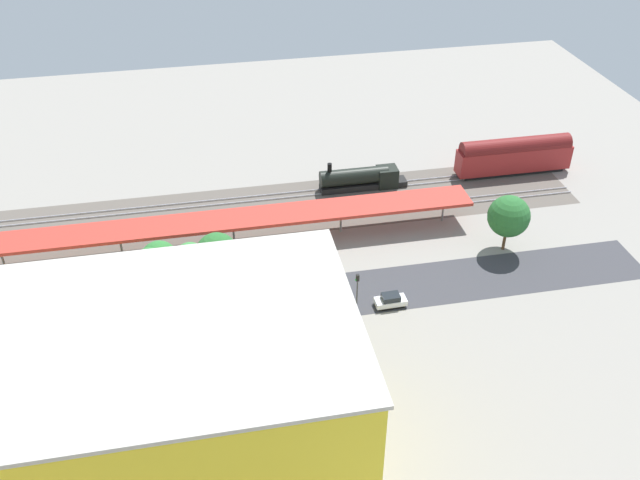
{
  "coord_description": "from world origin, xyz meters",
  "views": [
    {
      "loc": [
        6.32,
        70.78,
        57.51
      ],
      "look_at": [
        -7.58,
        1.85,
        8.42
      ],
      "focal_mm": 38.82,
      "sensor_mm": 36.0,
      "label": 1
    }
  ],
  "objects_px": {
    "parked_car_1": "(335,310)",
    "box_truck_1": "(190,335)",
    "parked_car_0": "(391,301)",
    "parked_car_4": "(131,334)",
    "passenger_coach": "(514,155)",
    "construction_building": "(132,416)",
    "platform_canopy_near": "(232,220)",
    "locomotive": "(363,179)",
    "box_truck_0": "(174,354)",
    "parked_car_2": "(266,314)",
    "street_tree_1": "(159,259)",
    "street_tree_3": "(509,216)",
    "street_tree_4": "(190,258)",
    "street_tree_2": "(217,254)",
    "street_tree_0": "(150,265)",
    "parked_car_3": "(204,327)",
    "traffic_light": "(357,289)"
  },
  "relations": [
    {
      "from": "parked_car_2",
      "to": "parked_car_3",
      "type": "height_order",
      "value": "parked_car_2"
    },
    {
      "from": "street_tree_3",
      "to": "street_tree_4",
      "type": "relative_size",
      "value": 1.31
    },
    {
      "from": "platform_canopy_near",
      "to": "construction_building",
      "type": "relative_size",
      "value": 1.75
    },
    {
      "from": "locomotive",
      "to": "box_truck_1",
      "type": "distance_m",
      "value": 43.07
    },
    {
      "from": "construction_building",
      "to": "street_tree_4",
      "type": "height_order",
      "value": "construction_building"
    },
    {
      "from": "passenger_coach",
      "to": "street_tree_0",
      "type": "distance_m",
      "value": 62.94
    },
    {
      "from": "parked_car_1",
      "to": "box_truck_1",
      "type": "bearing_deg",
      "value": 6.51
    },
    {
      "from": "parked_car_3",
      "to": "street_tree_3",
      "type": "bearing_deg",
      "value": -168.12
    },
    {
      "from": "street_tree_4",
      "to": "traffic_light",
      "type": "relative_size",
      "value": 1.01
    },
    {
      "from": "parked_car_0",
      "to": "street_tree_4",
      "type": "height_order",
      "value": "street_tree_4"
    },
    {
      "from": "parked_car_1",
      "to": "box_truck_0",
      "type": "bearing_deg",
      "value": 14.15
    },
    {
      "from": "locomotive",
      "to": "construction_building",
      "type": "xyz_separation_m",
      "value": [
        34.28,
        50.0,
        7.67
      ]
    },
    {
      "from": "construction_building",
      "to": "parked_car_1",
      "type": "bearing_deg",
      "value": -138.28
    },
    {
      "from": "parked_car_2",
      "to": "street_tree_3",
      "type": "bearing_deg",
      "value": -166.63
    },
    {
      "from": "locomotive",
      "to": "street_tree_1",
      "type": "bearing_deg",
      "value": 31.81
    },
    {
      "from": "box_truck_1",
      "to": "parked_car_3",
      "type": "bearing_deg",
      "value": -127.85
    },
    {
      "from": "street_tree_3",
      "to": "street_tree_4",
      "type": "bearing_deg",
      "value": -0.64
    },
    {
      "from": "locomotive",
      "to": "parked_car_2",
      "type": "distance_m",
      "value": 34.99
    },
    {
      "from": "parked_car_4",
      "to": "box_truck_0",
      "type": "xyz_separation_m",
      "value": [
        -5.04,
        5.52,
        1.01
      ]
    },
    {
      "from": "parked_car_0",
      "to": "locomotive",
      "type": "bearing_deg",
      "value": -97.47
    },
    {
      "from": "parked_car_2",
      "to": "street_tree_4",
      "type": "bearing_deg",
      "value": -45.99
    },
    {
      "from": "parked_car_0",
      "to": "parked_car_4",
      "type": "xyz_separation_m",
      "value": [
        32.25,
        -0.16,
        -0.01
      ]
    },
    {
      "from": "construction_building",
      "to": "street_tree_0",
      "type": "height_order",
      "value": "construction_building"
    },
    {
      "from": "construction_building",
      "to": "box_truck_1",
      "type": "xyz_separation_m",
      "value": [
        -5.15,
        -18.29,
        -7.68
      ]
    },
    {
      "from": "parked_car_0",
      "to": "parked_car_2",
      "type": "xyz_separation_m",
      "value": [
        15.92,
        -0.45,
        0.07
      ]
    },
    {
      "from": "parked_car_0",
      "to": "street_tree_4",
      "type": "xyz_separation_m",
      "value": [
        24.46,
        -9.29,
        3.66
      ]
    },
    {
      "from": "passenger_coach",
      "to": "construction_building",
      "type": "distance_m",
      "value": 78.45
    },
    {
      "from": "box_truck_1",
      "to": "street_tree_4",
      "type": "bearing_deg",
      "value": -94.07
    },
    {
      "from": "platform_canopy_near",
      "to": "box_truck_0",
      "type": "bearing_deg",
      "value": 68.78
    },
    {
      "from": "parked_car_0",
      "to": "street_tree_3",
      "type": "bearing_deg",
      "value": -155.41
    },
    {
      "from": "box_truck_0",
      "to": "street_tree_1",
      "type": "xyz_separation_m",
      "value": [
        1.13,
        -14.72,
        2.94
      ]
    },
    {
      "from": "platform_canopy_near",
      "to": "parked_car_4",
      "type": "distance_m",
      "value": 22.79
    },
    {
      "from": "street_tree_2",
      "to": "parked_car_2",
      "type": "bearing_deg",
      "value": 126.25
    },
    {
      "from": "box_truck_0",
      "to": "passenger_coach",
      "type": "bearing_deg",
      "value": -148.65
    },
    {
      "from": "construction_building",
      "to": "parked_car_0",
      "type": "bearing_deg",
      "value": -145.41
    },
    {
      "from": "street_tree_4",
      "to": "parked_car_1",
      "type": "bearing_deg",
      "value": 150.62
    },
    {
      "from": "parked_car_1",
      "to": "box_truck_1",
      "type": "height_order",
      "value": "box_truck_1"
    },
    {
      "from": "parked_car_2",
      "to": "street_tree_1",
      "type": "height_order",
      "value": "street_tree_1"
    },
    {
      "from": "construction_building",
      "to": "street_tree_2",
      "type": "relative_size",
      "value": 4.6
    },
    {
      "from": "platform_canopy_near",
      "to": "locomotive",
      "type": "xyz_separation_m",
      "value": [
        -22.06,
        -11.51,
        -2.27
      ]
    },
    {
      "from": "locomotive",
      "to": "street_tree_2",
      "type": "height_order",
      "value": "street_tree_2"
    },
    {
      "from": "street_tree_1",
      "to": "street_tree_4",
      "type": "relative_size",
      "value": 1.1
    },
    {
      "from": "parked_car_2",
      "to": "street_tree_0",
      "type": "distance_m",
      "value": 15.99
    },
    {
      "from": "parked_car_1",
      "to": "construction_building",
      "type": "height_order",
      "value": "construction_building"
    },
    {
      "from": "street_tree_1",
      "to": "street_tree_3",
      "type": "bearing_deg",
      "value": 179.34
    },
    {
      "from": "street_tree_2",
      "to": "street_tree_0",
      "type": "bearing_deg",
      "value": -2.92
    },
    {
      "from": "parked_car_2",
      "to": "street_tree_1",
      "type": "distance_m",
      "value": 15.77
    },
    {
      "from": "street_tree_3",
      "to": "parked_car_2",
      "type": "bearing_deg",
      "value": 13.37
    },
    {
      "from": "box_truck_0",
      "to": "street_tree_4",
      "type": "distance_m",
      "value": 15.15
    },
    {
      "from": "platform_canopy_near",
      "to": "street_tree_3",
      "type": "xyz_separation_m",
      "value": [
        -37.45,
        9.0,
        1.51
      ]
    }
  ]
}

